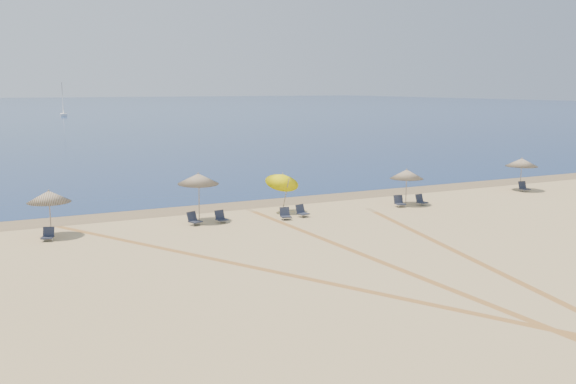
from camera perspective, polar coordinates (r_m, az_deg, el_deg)
name	(u,v)px	position (r m, az deg, el deg)	size (l,w,h in m)	color
ocean	(29,107)	(236.65, -22.46, 7.13)	(500.00, 500.00, 0.00)	#0C2151
wet_sand	(260,203)	(38.84, -2.58, -1.00)	(500.00, 500.00, 0.00)	olive
umbrella_1	(49,196)	(32.02, -20.89, -0.38)	(2.04, 2.05, 2.28)	gray
umbrella_2	(198,179)	(33.57, -8.15, 1.20)	(2.18, 2.21, 2.64)	gray
umbrella_3	(283,179)	(35.59, -0.49, 1.22)	(1.92, 1.98, 2.60)	gray
umbrella_4	(407,174)	(38.72, 10.72, 1.61)	(2.04, 2.04, 2.22)	gray
umbrella_5	(522,162)	(46.23, 20.46, 2.54)	(2.19, 2.19, 2.29)	gray
chair_1	(48,235)	(31.49, -20.96, -3.64)	(0.69, 0.74, 0.62)	black
chair_2	(194,219)	(33.06, -8.56, -2.45)	(0.77, 0.83, 0.68)	black
chair_3	(221,217)	(33.42, -6.11, -2.29)	(0.64, 0.72, 0.65)	black
chair_4	(285,214)	(34.03, -0.25, -2.03)	(0.64, 0.72, 0.65)	black
chair_5	(302,211)	(34.74, 1.26, -1.77)	(0.68, 0.76, 0.67)	black
chair_6	(399,202)	(38.21, 10.07, -0.87)	(0.67, 0.75, 0.68)	black
chair_7	(421,200)	(38.96, 11.97, -0.74)	(0.63, 0.71, 0.66)	black
chair_8	(524,187)	(45.97, 20.61, 0.42)	(0.66, 0.74, 0.69)	black
sailboat_1	(63,106)	(163.95, -19.76, 7.39)	(1.74, 5.54, 8.13)	white
tire_tracks	(385,272)	(24.82, 8.80, -7.22)	(44.07, 42.74, 0.00)	tan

